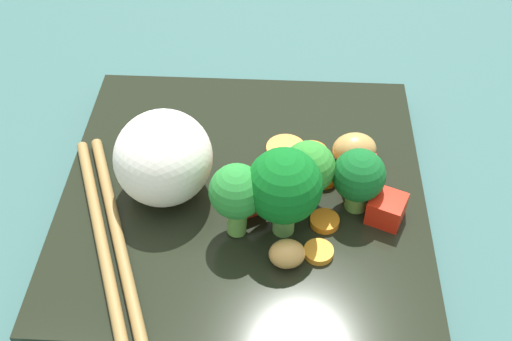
# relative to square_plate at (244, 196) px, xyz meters

# --- Properties ---
(ground_plane) EXTENTS (1.10, 1.10, 0.02)m
(ground_plane) POSITION_rel_square_plate_xyz_m (0.00, 0.00, -0.02)
(ground_plane) COLOR #345D5B
(square_plate) EXTENTS (0.27, 0.27, 0.02)m
(square_plate) POSITION_rel_square_plate_xyz_m (0.00, 0.00, 0.00)
(square_plate) COLOR black
(square_plate) RESTS_ON ground_plane
(rice_mound) EXTENTS (0.08, 0.07, 0.06)m
(rice_mound) POSITION_rel_square_plate_xyz_m (0.01, -0.06, 0.04)
(rice_mound) COLOR white
(rice_mound) RESTS_ON square_plate
(broccoli_floret_0) EXTENTS (0.04, 0.04, 0.06)m
(broccoli_floret_0) POSITION_rel_square_plate_xyz_m (0.01, 0.05, 0.04)
(broccoli_floret_0) COLOR #62A145
(broccoli_floret_0) RESTS_ON square_plate
(broccoli_floret_1) EXTENTS (0.05, 0.05, 0.07)m
(broccoli_floret_1) POSITION_rel_square_plate_xyz_m (0.04, 0.03, 0.05)
(broccoli_floret_1) COLOR #68AE54
(broccoli_floret_1) RESTS_ON square_plate
(broccoli_floret_2) EXTENTS (0.04, 0.04, 0.05)m
(broccoli_floret_2) POSITION_rel_square_plate_xyz_m (0.01, 0.08, 0.04)
(broccoli_floret_2) COLOR #6EA947
(broccoli_floret_2) RESTS_ON square_plate
(broccoli_floret_3) EXTENTS (0.04, 0.04, 0.06)m
(broccoli_floret_3) POSITION_rel_square_plate_xyz_m (0.04, 0.00, 0.05)
(broccoli_floret_3) COLOR #5EA344
(broccoli_floret_3) RESTS_ON square_plate
(carrot_slice_0) EXTENTS (0.03, 0.03, 0.01)m
(carrot_slice_0) POSITION_rel_square_plate_xyz_m (-0.01, 0.06, 0.01)
(carrot_slice_0) COLOR orange
(carrot_slice_0) RESTS_ON square_plate
(carrot_slice_1) EXTENTS (0.03, 0.03, 0.00)m
(carrot_slice_1) POSITION_rel_square_plate_xyz_m (-0.04, 0.05, 0.01)
(carrot_slice_1) COLOR orange
(carrot_slice_1) RESTS_ON square_plate
(carrot_slice_2) EXTENTS (0.03, 0.03, 0.00)m
(carrot_slice_2) POSITION_rel_square_plate_xyz_m (0.06, 0.06, 0.01)
(carrot_slice_2) COLOR orange
(carrot_slice_2) RESTS_ON square_plate
(carrot_slice_3) EXTENTS (0.04, 0.04, 0.01)m
(carrot_slice_3) POSITION_rel_square_plate_xyz_m (-0.04, 0.03, 0.01)
(carrot_slice_3) COLOR orange
(carrot_slice_3) RESTS_ON square_plate
(carrot_slice_4) EXTENTS (0.02, 0.02, 0.01)m
(carrot_slice_4) POSITION_rel_square_plate_xyz_m (0.03, 0.06, 0.01)
(carrot_slice_4) COLOR orange
(carrot_slice_4) RESTS_ON square_plate
(pepper_chunk_0) EXTENTS (0.04, 0.04, 0.02)m
(pepper_chunk_0) POSITION_rel_square_plate_xyz_m (0.00, 0.02, 0.02)
(pepper_chunk_0) COLOR red
(pepper_chunk_0) RESTS_ON square_plate
(pepper_chunk_1) EXTENTS (0.03, 0.03, 0.02)m
(pepper_chunk_1) POSITION_rel_square_plate_xyz_m (-0.01, 0.09, 0.02)
(pepper_chunk_1) COLOR red
(pepper_chunk_1) RESTS_ON square_plate
(pepper_chunk_2) EXTENTS (0.03, 0.03, 0.02)m
(pepper_chunk_2) POSITION_rel_square_plate_xyz_m (0.02, 0.01, 0.02)
(pepper_chunk_2) COLOR red
(pepper_chunk_2) RESTS_ON square_plate
(pepper_chunk_3) EXTENTS (0.03, 0.03, 0.02)m
(pepper_chunk_3) POSITION_rel_square_plate_xyz_m (0.02, 0.10, 0.02)
(pepper_chunk_3) COLOR red
(pepper_chunk_3) RESTS_ON square_plate
(chicken_piece_0) EXTENTS (0.04, 0.03, 0.02)m
(chicken_piece_0) POSITION_rel_square_plate_xyz_m (-0.02, 0.04, 0.02)
(chicken_piece_0) COLOR tan
(chicken_piece_0) RESTS_ON square_plate
(chicken_piece_1) EXTENTS (0.03, 0.04, 0.02)m
(chicken_piece_1) POSITION_rel_square_plate_xyz_m (-0.04, 0.08, 0.02)
(chicken_piece_1) COLOR tan
(chicken_piece_1) RESTS_ON square_plate
(chicken_piece_2) EXTENTS (0.02, 0.03, 0.02)m
(chicken_piece_2) POSITION_rel_square_plate_xyz_m (0.07, 0.04, 0.02)
(chicken_piece_2) COLOR tan
(chicken_piece_2) RESTS_ON square_plate
(chopstick_pair) EXTENTS (0.20, 0.10, 0.01)m
(chopstick_pair) POSITION_rel_square_plate_xyz_m (0.06, -0.08, 0.01)
(chopstick_pair) COLOR olive
(chopstick_pair) RESTS_ON square_plate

